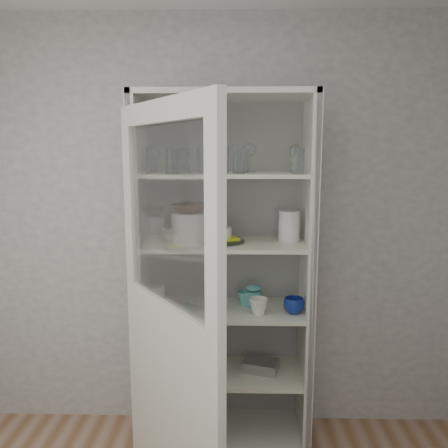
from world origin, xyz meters
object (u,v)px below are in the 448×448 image
at_px(mug_blue, 294,306).
at_px(terracotta_bowl, 190,208).
at_px(plate_stack_back, 179,232).
at_px(glass_platter, 220,240).
at_px(cupboard_door, 169,349).
at_px(plate_stack_front, 190,234).
at_px(teal_jar, 253,297).
at_px(yellow_trivet, 220,238).
at_px(grey_bowl_stack, 289,226).
at_px(mug_teal, 245,298).
at_px(pantry_cabinet, 224,291).
at_px(goblet_2, 249,156).
at_px(goblet_3, 295,157).
at_px(goblet_1, 184,159).
at_px(measuring_cups, 214,309).
at_px(mug_white, 259,307).
at_px(goblet_0, 155,158).
at_px(cream_dish, 199,365).
at_px(cream_bowl, 190,218).
at_px(tin_box, 261,365).
at_px(white_ramekin, 220,232).
at_px(white_canister, 157,295).

bearing_deg(mug_blue, terracotta_bowl, 174.08).
xyz_separation_m(plate_stack_back, glass_platter, (0.26, -0.13, -0.03)).
relative_size(cupboard_door, mug_blue, 17.09).
height_order(plate_stack_front, teal_jar, plate_stack_front).
bearing_deg(yellow_trivet, grey_bowl_stack, 4.08).
xyz_separation_m(mug_blue, mug_teal, (-0.28, 0.13, -0.00)).
xyz_separation_m(pantry_cabinet, goblet_2, (0.15, 0.02, 0.81)).
bearing_deg(goblet_2, teal_jar, -58.66).
distance_m(goblet_3, plate_stack_front, 0.75).
bearing_deg(mug_blue, goblet_3, 85.31).
xyz_separation_m(goblet_1, measuring_cups, (0.18, -0.15, -0.86)).
height_order(goblet_3, mug_teal, goblet_3).
bearing_deg(grey_bowl_stack, teal_jar, 178.82).
bearing_deg(plate_stack_back, mug_teal, -11.66).
bearing_deg(terracotta_bowl, goblet_2, 20.56).
distance_m(goblet_1, goblet_2, 0.38).
distance_m(mug_blue, mug_white, 0.20).
relative_size(terracotta_bowl, teal_jar, 1.79).
bearing_deg(grey_bowl_stack, goblet_0, 173.47).
distance_m(mug_blue, teal_jar, 0.25).
relative_size(goblet_2, glass_platter, 0.64).
bearing_deg(mug_white, goblet_3, 29.28).
height_order(teal_jar, cream_dish, teal_jar).
bearing_deg(goblet_1, mug_white, -22.93).
height_order(cream_bowl, terracotta_bowl, terracotta_bowl).
xyz_separation_m(cream_bowl, measuring_cups, (0.14, -0.03, -0.52)).
bearing_deg(goblet_0, grey_bowl_stack, -6.53).
relative_size(teal_jar, cream_dish, 0.48).
bearing_deg(plate_stack_front, measuring_cups, -12.92).
bearing_deg(cream_bowl, mug_white, -9.70).
relative_size(goblet_1, measuring_cups, 1.56).
height_order(teal_jar, tin_box, teal_jar).
relative_size(goblet_3, cream_dish, 0.74).
height_order(terracotta_bowl, grey_bowl_stack, terracotta_bowl).
relative_size(terracotta_bowl, mug_white, 1.95).
bearing_deg(cupboard_door, cream_bowl, 139.81).
xyz_separation_m(plate_stack_front, cream_dish, (0.04, 0.03, -0.82)).
xyz_separation_m(yellow_trivet, white_ramekin, (0.00, 0.00, 0.04)).
height_order(cupboard_door, plate_stack_back, cupboard_door).
bearing_deg(terracotta_bowl, white_ramekin, 14.65).
distance_m(cream_bowl, mug_teal, 0.60).
bearing_deg(goblet_3, white_canister, -177.58).
xyz_separation_m(goblet_2, teal_jar, (0.03, -0.05, -0.84)).
distance_m(plate_stack_front, white_ramekin, 0.17).
bearing_deg(mug_white, glass_platter, 139.59).
height_order(white_ramekin, mug_white, white_ramekin).
bearing_deg(plate_stack_front, mug_blue, -3.81).
height_order(plate_stack_front, mug_blue, plate_stack_front).
height_order(white_ramekin, cream_dish, white_ramekin).
relative_size(goblet_2, mug_white, 1.80).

